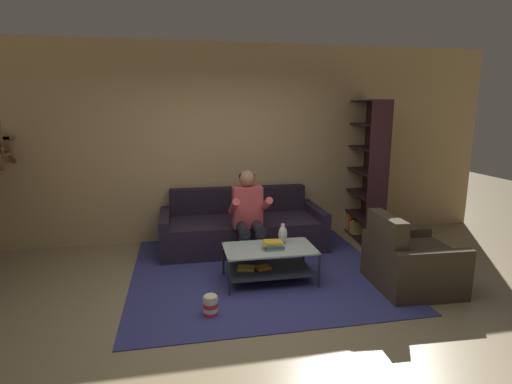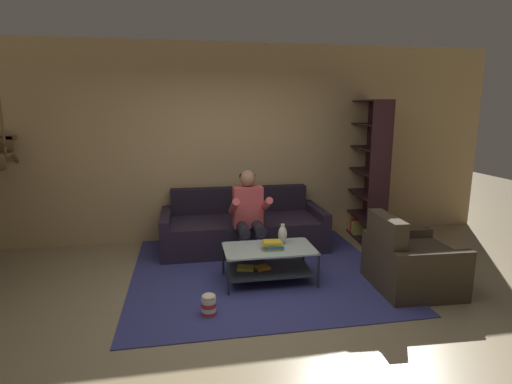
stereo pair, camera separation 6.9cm
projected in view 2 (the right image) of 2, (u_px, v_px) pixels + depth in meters
ground at (254, 313)px, 3.91m from camera, size 16.80×16.80×0.00m
back_partition at (226, 144)px, 5.98m from camera, size 8.40×0.12×2.90m
couch at (243, 228)px, 5.74m from camera, size 2.29×0.96×0.82m
person_seated_center at (249, 213)px, 5.12m from camera, size 0.50×0.58×1.19m
coffee_table at (268, 259)px, 4.58m from camera, size 1.03×0.59×0.41m
area_rug at (256, 265)px, 5.09m from camera, size 3.04×3.18×0.01m
vase at (283, 234)px, 4.67m from camera, size 0.10×0.10×0.24m
book_stack at (273, 245)px, 4.49m from camera, size 0.24×0.17×0.10m
bookshelf at (368, 180)px, 6.07m from camera, size 0.39×1.07×2.09m
armchair at (410, 264)px, 4.41m from camera, size 0.87×0.91×0.85m
popcorn_tub at (209, 304)px, 3.86m from camera, size 0.14×0.14×0.22m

